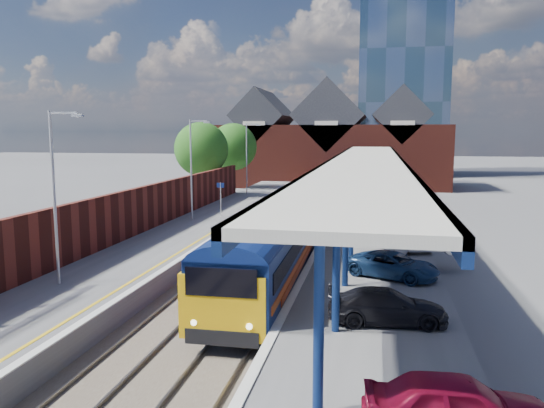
{
  "coord_description": "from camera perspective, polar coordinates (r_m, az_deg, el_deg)",
  "views": [
    {
      "loc": [
        6.14,
        -12.94,
        7.18
      ],
      "look_at": [
        -0.35,
        19.85,
        2.6
      ],
      "focal_mm": 35.0,
      "sensor_mm": 36.0,
      "label": 1
    }
  ],
  "objects": [
    {
      "name": "brick_wall",
      "position": [
        30.43,
        -16.87,
        -1.47
      ],
      "size": [
        0.35,
        50.0,
        3.86
      ],
      "color": "#5D2018",
      "rests_on": "left_platform"
    },
    {
      "name": "lamp_post_b",
      "position": [
        22.79,
        -22.14,
        1.72
      ],
      "size": [
        1.48,
        0.18,
        7.0
      ],
      "color": "#A5A8AA",
      "rests_on": "left_platform"
    },
    {
      "name": "station_building",
      "position": [
        71.22,
        6.29,
        6.36
      ],
      "size": [
        30.0,
        12.12,
        13.78
      ],
      "color": "#5D2018",
      "rests_on": "ground"
    },
    {
      "name": "train",
      "position": [
        48.6,
        5.65,
        1.79
      ],
      "size": [
        3.01,
        65.93,
        3.45
      ],
      "color": "navy",
      "rests_on": "ground"
    },
    {
      "name": "parked_car_dark",
      "position": [
        17.89,
        12.29,
        -10.7
      ],
      "size": [
        3.96,
        1.9,
        1.11
      ],
      "primitive_type": "imported",
      "rotation": [
        0.0,
        0.0,
        1.66
      ],
      "color": "black",
      "rests_on": "right_platform"
    },
    {
      "name": "rails",
      "position": [
        34.24,
        0.63,
        -4.1
      ],
      "size": [
        4.51,
        76.0,
        0.14
      ],
      "color": "slate",
      "rests_on": "ground"
    },
    {
      "name": "yellow_line",
      "position": [
        34.94,
        -5.43,
        -2.41
      ],
      "size": [
        0.14,
        76.0,
        0.01
      ],
      "primitive_type": "cube",
      "color": "yellow",
      "rests_on": "left_platform"
    },
    {
      "name": "canopy",
      "position": [
        34.95,
        10.14,
        4.52
      ],
      "size": [
        4.5,
        52.0,
        4.48
      ],
      "color": "navy",
      "rests_on": "right_platform"
    },
    {
      "name": "coping_left",
      "position": [
        34.77,
        -4.49,
        -2.42
      ],
      "size": [
        0.3,
        76.0,
        0.05
      ],
      "primitive_type": "cube",
      "color": "silver",
      "rests_on": "left_platform"
    },
    {
      "name": "ballast_bed",
      "position": [
        34.26,
        0.63,
        -4.24
      ],
      "size": [
        6.0,
        76.0,
        0.06
      ],
      "primitive_type": "cube",
      "color": "#473D33",
      "rests_on": "ground"
    },
    {
      "name": "coping_right",
      "position": [
        33.64,
        5.92,
        -2.78
      ],
      "size": [
        0.3,
        76.0,
        0.05
      ],
      "primitive_type": "cube",
      "color": "silver",
      "rests_on": "right_platform"
    },
    {
      "name": "parked_car_silver",
      "position": [
        28.22,
        15.81,
        -3.67
      ],
      "size": [
        4.57,
        2.69,
        1.42
      ],
      "primitive_type": "imported",
      "rotation": [
        0.0,
        0.0,
        1.86
      ],
      "color": "#AFAEB3",
      "rests_on": "right_platform"
    },
    {
      "name": "parked_car_red",
      "position": [
        12.09,
        19.43,
        -19.86
      ],
      "size": [
        3.97,
        1.88,
        1.31
      ],
      "primitive_type": "imported",
      "rotation": [
        0.0,
        0.0,
        1.66
      ],
      "color": "maroon",
      "rests_on": "right_platform"
    },
    {
      "name": "left_platform",
      "position": [
        35.56,
        -8.13,
        -3.1
      ],
      "size": [
        5.0,
        76.0,
        1.0
      ],
      "primitive_type": "cube",
      "color": "#565659",
      "rests_on": "ground"
    },
    {
      "name": "parked_car_blue",
      "position": [
        23.28,
        12.89,
        -6.41
      ],
      "size": [
        4.29,
        3.27,
        1.08
      ],
      "primitive_type": "imported",
      "rotation": [
        0.0,
        0.0,
        1.13
      ],
      "color": "navy",
      "rests_on": "right_platform"
    },
    {
      "name": "glass_tower",
      "position": [
        93.92,
        13.96,
        15.55
      ],
      "size": [
        14.2,
        14.2,
        40.3
      ],
      "color": "#446174",
      "rests_on": "ground"
    },
    {
      "name": "ground",
      "position": [
        43.96,
        3.02,
        -1.61
      ],
      "size": [
        240.0,
        240.0,
        0.0
      ],
      "primitive_type": "plane",
      "color": "#5B5B5E",
      "rests_on": "ground"
    },
    {
      "name": "right_platform",
      "position": [
        33.61,
        10.76,
        -3.8
      ],
      "size": [
        6.0,
        76.0,
        1.0
      ],
      "primitive_type": "cube",
      "color": "#565659",
      "rests_on": "ground"
    },
    {
      "name": "tree_near",
      "position": [
        51.58,
        -7.49,
        5.71
      ],
      "size": [
        5.2,
        5.2,
        8.1
      ],
      "color": "#382314",
      "rests_on": "ground"
    },
    {
      "name": "lamp_post_c",
      "position": [
        37.17,
        -8.5,
        4.34
      ],
      "size": [
        1.48,
        0.18,
        7.0
      ],
      "color": "#A5A8AA",
      "rests_on": "left_platform"
    },
    {
      "name": "platform_sign",
      "position": [
        38.84,
        -5.55,
        1.13
      ],
      "size": [
        0.55,
        0.08,
        2.5
      ],
      "color": "#A5A8AA",
      "rests_on": "left_platform"
    },
    {
      "name": "tree_far",
      "position": [
        58.94,
        -4.07,
        6.01
      ],
      "size": [
        5.2,
        5.2,
        8.1
      ],
      "color": "#382314",
      "rests_on": "ground"
    },
    {
      "name": "lamp_post_d",
      "position": [
        52.49,
        -2.6,
        5.41
      ],
      "size": [
        1.48,
        0.18,
        7.0
      ],
      "color": "#A5A8AA",
      "rests_on": "left_platform"
    }
  ]
}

